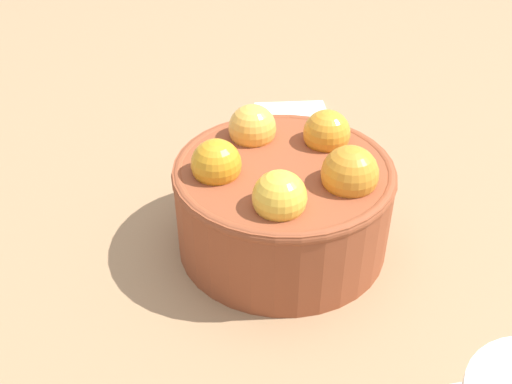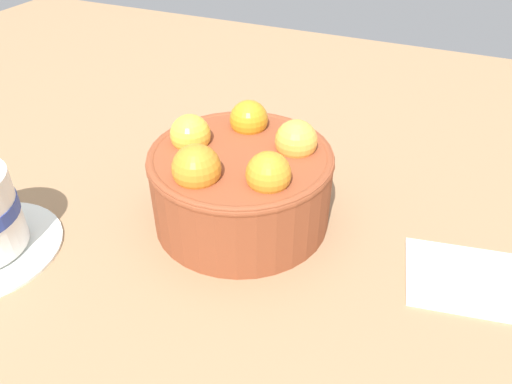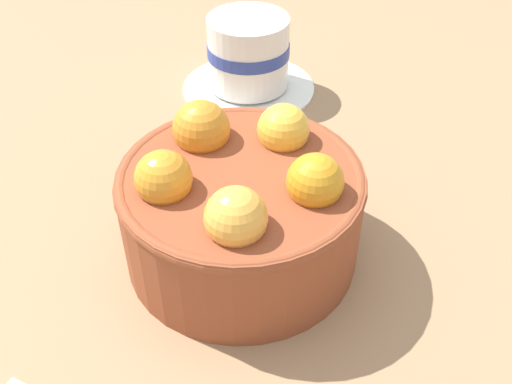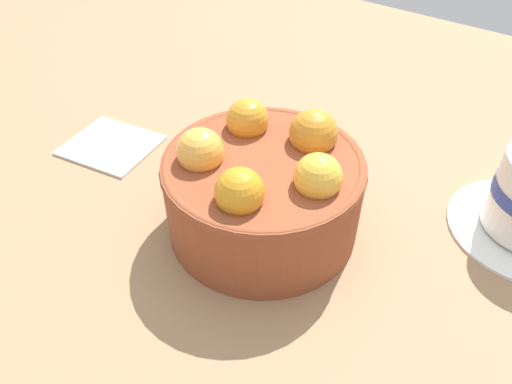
# 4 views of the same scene
# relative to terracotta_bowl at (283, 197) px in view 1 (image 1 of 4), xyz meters

# --- Properties ---
(ground_plane) EXTENTS (1.58, 1.15, 0.04)m
(ground_plane) POSITION_rel_terracotta_bowl_xyz_m (0.00, 0.00, -0.07)
(ground_plane) COLOR #997551
(terracotta_bowl) EXTENTS (0.17, 0.17, 0.10)m
(terracotta_bowl) POSITION_rel_terracotta_bowl_xyz_m (0.00, 0.00, 0.00)
(terracotta_bowl) COLOR brown
(terracotta_bowl) RESTS_ON ground_plane
(folded_napkin) EXTENTS (0.11, 0.10, 0.01)m
(folded_napkin) POSITION_rel_terracotta_bowl_xyz_m (0.21, -0.00, -0.04)
(folded_napkin) COLOR white
(folded_napkin) RESTS_ON ground_plane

